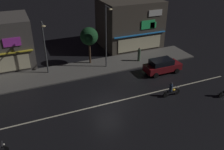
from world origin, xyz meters
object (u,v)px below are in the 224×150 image
streetlamp_mid (107,33)px  pedestrian_on_sidewalk (139,55)px  parked_car_near_kerb (162,66)px  motorcycle_lead (171,90)px  traffic_cone (148,67)px  streetlamp_west (45,44)px

streetlamp_mid → pedestrian_on_sidewalk: streetlamp_mid is taller
pedestrian_on_sidewalk → parked_car_near_kerb: 3.84m
pedestrian_on_sidewalk → motorcycle_lead: 8.46m
streetlamp_mid → pedestrian_on_sidewalk: 5.67m
pedestrian_on_sidewalk → traffic_cone: pedestrian_on_sidewalk is taller
pedestrian_on_sidewalk → streetlamp_mid: bearing=-150.5°
streetlamp_west → pedestrian_on_sidewalk: (11.28, -0.96, -2.79)m
traffic_cone → parked_car_near_kerb: bearing=-57.7°
parked_car_near_kerb → traffic_cone: (-0.92, 1.46, -0.59)m
streetlamp_mid → motorcycle_lead: 9.75m
streetlamp_mid → traffic_cone: size_ratio=13.36×
pedestrian_on_sidewalk → parked_car_near_kerb: (1.00, -3.71, -0.11)m
streetlamp_west → parked_car_near_kerb: (12.29, -4.67, -2.90)m
streetlamp_west → streetlamp_mid: 6.93m
pedestrian_on_sidewalk → traffic_cone: 2.36m
streetlamp_west → pedestrian_on_sidewalk: 11.66m
streetlamp_west → parked_car_near_kerb: 13.46m
streetlamp_mid → traffic_cone: streetlamp_mid is taller
streetlamp_west → traffic_cone: size_ratio=10.97×
streetlamp_west → motorcycle_lead: streetlamp_west is taller
parked_car_near_kerb → streetlamp_mid: bearing=146.8°
streetlamp_west → traffic_cone: streetlamp_west is taller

